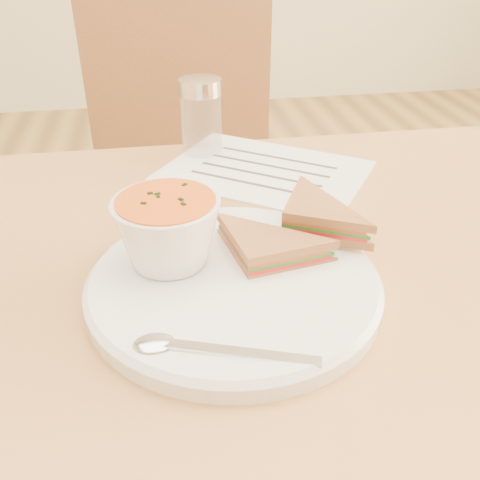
{
  "coord_description": "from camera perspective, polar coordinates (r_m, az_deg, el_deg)",
  "views": [
    {
      "loc": [
        -0.1,
        -0.52,
        1.09
      ],
      "look_at": [
        -0.02,
        -0.05,
        0.8
      ],
      "focal_mm": 40.0,
      "sensor_mm": 36.0,
      "label": 1
    }
  ],
  "objects": [
    {
      "name": "sandwich_half_a",
      "position": [
        0.54,
        0.88,
        -3.44
      ],
      "size": [
        0.12,
        0.12,
        0.03
      ],
      "primitive_type": null,
      "rotation": [
        0.0,
        0.0,
        0.18
      ],
      "color": "#A16239",
      "rests_on": "plate"
    },
    {
      "name": "soup_bowl",
      "position": [
        0.56,
        -7.67,
        0.62
      ],
      "size": [
        0.14,
        0.14,
        0.08
      ],
      "primitive_type": null,
      "rotation": [
        0.0,
        0.0,
        0.31
      ],
      "color": "white",
      "rests_on": "plate"
    },
    {
      "name": "spoon",
      "position": [
        0.46,
        -2.42,
        -11.73
      ],
      "size": [
        0.19,
        0.09,
        0.01
      ],
      "primitive_type": null,
      "rotation": [
        0.0,
        0.0,
        -0.31
      ],
      "color": "silver",
      "rests_on": "plate"
    },
    {
      "name": "plate",
      "position": [
        0.56,
        -0.67,
        -4.84
      ],
      "size": [
        0.31,
        0.31,
        0.02
      ],
      "primitive_type": null,
      "rotation": [
        0.0,
        0.0,
        -0.03
      ],
      "color": "white",
      "rests_on": "dining_table"
    },
    {
      "name": "dining_table",
      "position": [
        0.89,
        0.72,
        -21.98
      ],
      "size": [
        1.0,
        0.7,
        0.75
      ],
      "primitive_type": null,
      "color": "#A26D32",
      "rests_on": "floor"
    },
    {
      "name": "paper_menu",
      "position": [
        0.82,
        2.65,
        7.38
      ],
      "size": [
        0.36,
        0.34,
        0.0
      ],
      "primitive_type": null,
      "rotation": [
        0.0,
        0.0,
        -0.62
      ],
      "color": "white",
      "rests_on": "dining_table"
    },
    {
      "name": "sandwich_half_b",
      "position": [
        0.59,
        4.44,
        1.57
      ],
      "size": [
        0.14,
        0.14,
        0.03
      ],
      "primitive_type": null,
      "rotation": [
        0.0,
        0.0,
        -0.46
      ],
      "color": "#A16239",
      "rests_on": "plate"
    },
    {
      "name": "condiment_shaker",
      "position": [
        0.87,
        -4.15,
        12.94
      ],
      "size": [
        0.07,
        0.07,
        0.12
      ],
      "primitive_type": null,
      "rotation": [
        0.0,
        0.0,
        0.1
      ],
      "color": "silver",
      "rests_on": "dining_table"
    },
    {
      "name": "chair_far",
      "position": [
        1.25,
        -5.53,
        3.28
      ],
      "size": [
        0.46,
        0.46,
        0.99
      ],
      "primitive_type": null,
      "rotation": [
        0.0,
        0.0,
        3.11
      ],
      "color": "brown",
      "rests_on": "floor"
    }
  ]
}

